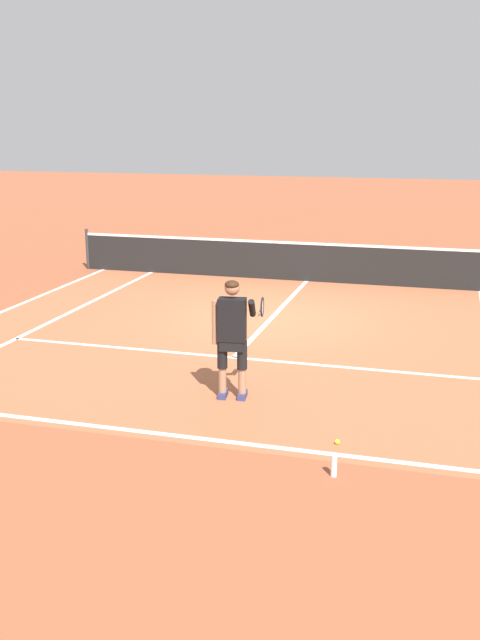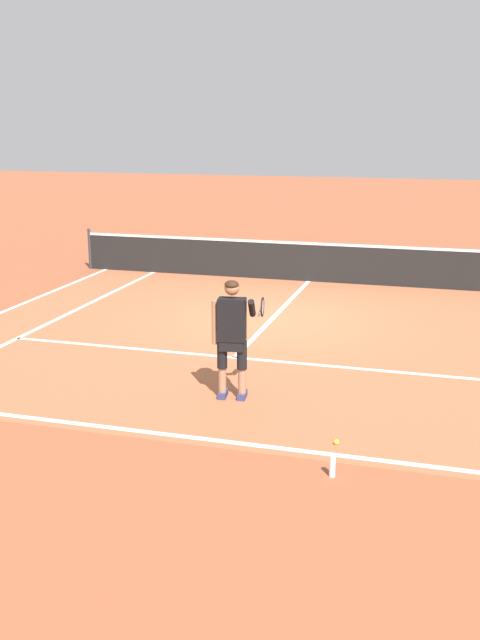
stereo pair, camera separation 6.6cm
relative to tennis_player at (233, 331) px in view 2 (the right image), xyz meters
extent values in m
plane|color=#9E5133|center=(-0.51, 4.48, -0.99)|extent=(80.00, 80.00, 0.00)
cube|color=#B2603D|center=(-0.51, 3.36, -0.99)|extent=(10.98, 10.05, 0.00)
cube|color=white|center=(-0.51, -1.47, -0.99)|extent=(10.98, 0.10, 0.01)
cube|color=white|center=(-0.51, 1.78, -0.99)|extent=(8.23, 0.10, 0.01)
cube|color=white|center=(-0.51, 4.98, -0.99)|extent=(0.10, 6.40, 0.01)
cube|color=white|center=(-4.62, 3.36, -0.99)|extent=(0.10, 9.65, 0.01)
cube|color=white|center=(-6.00, 3.36, -0.99)|extent=(0.10, 9.65, 0.01)
cylinder|color=#333338|center=(-6.45, 8.18, -0.45)|extent=(0.08, 0.08, 1.07)
cube|color=black|center=(-0.51, 8.18, -0.53)|extent=(11.84, 0.02, 0.91)
cube|color=white|center=(-0.51, 8.18, -0.05)|extent=(11.84, 0.03, 0.06)
cube|color=navy|center=(-0.15, -0.01, -0.94)|extent=(0.15, 0.29, 0.09)
cube|color=navy|center=(0.13, 0.03, -0.94)|extent=(0.15, 0.29, 0.09)
cylinder|color=#A37556|center=(-0.14, -0.05, -0.72)|extent=(0.11, 0.11, 0.36)
cylinder|color=black|center=(-0.14, -0.05, -0.33)|extent=(0.14, 0.14, 0.41)
cylinder|color=#A37556|center=(0.14, -0.01, -0.72)|extent=(0.11, 0.11, 0.36)
cylinder|color=black|center=(0.14, -0.01, -0.33)|extent=(0.14, 0.14, 0.41)
cube|color=black|center=(0.00, -0.03, -0.17)|extent=(0.36, 0.24, 0.20)
cube|color=black|center=(0.00, -0.03, 0.17)|extent=(0.41, 0.27, 0.60)
cylinder|color=#A37556|center=(-0.24, -0.06, 0.12)|extent=(0.09, 0.09, 0.62)
cylinder|color=black|center=(0.25, 0.09, 0.32)|extent=(0.12, 0.27, 0.29)
cylinder|color=#A37556|center=(0.26, 0.31, 0.18)|extent=(0.12, 0.30, 0.14)
sphere|color=#A37556|center=(-0.01, -0.02, 0.62)|extent=(0.21, 0.21, 0.21)
ellipsoid|color=#382314|center=(0.00, -0.04, 0.67)|extent=(0.22, 0.22, 0.12)
cylinder|color=#232326|center=(0.25, 0.53, 0.15)|extent=(0.06, 0.20, 0.03)
cylinder|color=black|center=(0.23, 0.68, 0.15)|extent=(0.04, 0.10, 0.02)
torus|color=black|center=(0.20, 0.86, 0.15)|extent=(0.06, 0.30, 0.30)
cylinder|color=silver|center=(0.20, 0.86, 0.15)|extent=(0.04, 0.25, 0.25)
sphere|color=#CCE02D|center=(1.66, -1.17, -0.96)|extent=(0.07, 0.07, 0.07)
cylinder|color=white|center=(1.75, -2.01, -0.86)|extent=(0.07, 0.07, 0.26)
camera|label=1|loc=(2.78, -9.47, 2.79)|focal=41.49mm
camera|label=2|loc=(2.85, -9.45, 2.79)|focal=41.49mm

